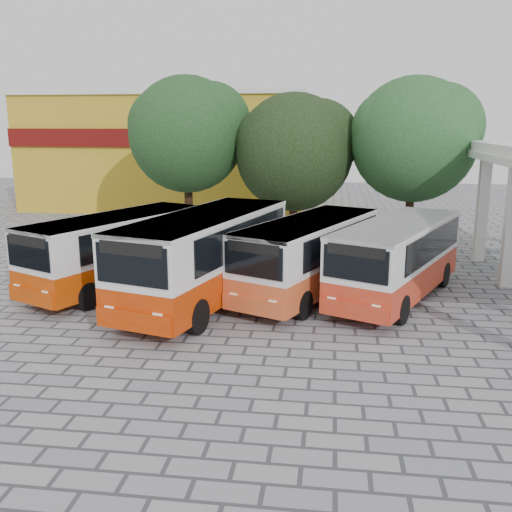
# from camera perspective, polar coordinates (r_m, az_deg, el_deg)

# --- Properties ---
(ground) EXTENTS (90.00, 90.00, 0.00)m
(ground) POSITION_cam_1_polar(r_m,az_deg,el_deg) (17.50, 3.73, -7.65)
(ground) COLOR gray
(ground) RESTS_ON ground
(shophouse_block) EXTENTS (20.40, 10.40, 8.30)m
(shophouse_block) POSITION_cam_1_polar(r_m,az_deg,el_deg) (44.03, -8.43, 10.43)
(shophouse_block) COLOR #B3901B
(shophouse_block) RESTS_ON ground
(bus_far_left) EXTENTS (5.44, 8.36, 2.80)m
(bus_far_left) POSITION_cam_1_polar(r_m,az_deg,el_deg) (22.27, -13.63, 0.92)
(bus_far_left) COLOR #B63500
(bus_far_left) RESTS_ON ground
(bus_centre_left) EXTENTS (4.91, 9.25, 3.15)m
(bus_centre_left) POSITION_cam_1_polar(r_m,az_deg,el_deg) (19.87, -5.02, 0.37)
(bus_centre_left) COLOR #B22A00
(bus_centre_left) RESTS_ON ground
(bus_centre_right) EXTENTS (5.29, 8.32, 2.80)m
(bus_centre_right) POSITION_cam_1_polar(r_m,az_deg,el_deg) (20.81, 5.34, 0.38)
(bus_centre_right) COLOR #C84D22
(bus_centre_right) RESTS_ON ground
(bus_far_right) EXTENTS (5.39, 8.34, 2.80)m
(bus_far_right) POSITION_cam_1_polar(r_m,az_deg,el_deg) (20.88, 13.98, 0.08)
(bus_far_right) COLOR red
(bus_far_right) RESTS_ON ground
(tree_left) EXTENTS (6.45, 6.14, 8.66)m
(tree_left) POSITION_cam_1_polar(r_m,az_deg,el_deg) (31.11, -6.79, 12.34)
(tree_left) COLOR black
(tree_left) RESTS_ON ground
(tree_middle) EXTENTS (6.38, 6.08, 7.75)m
(tree_middle) POSITION_cam_1_polar(r_m,az_deg,el_deg) (30.03, 3.99, 10.70)
(tree_middle) COLOR #442713
(tree_middle) RESTS_ON ground
(tree_right) EXTENTS (6.43, 6.12, 8.45)m
(tree_right) POSITION_cam_1_polar(r_m,az_deg,el_deg) (29.55, 15.66, 11.54)
(tree_right) COLOR #382314
(tree_right) RESTS_ON ground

